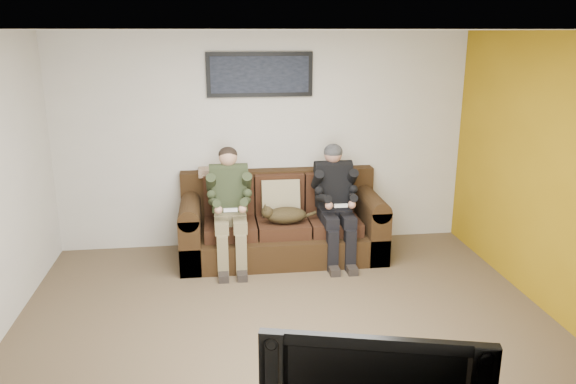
{
  "coord_description": "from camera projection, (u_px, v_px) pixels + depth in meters",
  "views": [
    {
      "loc": [
        -0.59,
        -4.46,
        2.59
      ],
      "look_at": [
        0.15,
        1.2,
        0.95
      ],
      "focal_mm": 35.0,
      "sensor_mm": 36.0,
      "label": 1
    }
  ],
  "objects": [
    {
      "name": "wall_right",
      "position": [
        567.0,
        182.0,
        4.99
      ],
      "size": [
        0.0,
        4.5,
        4.5
      ],
      "primitive_type": "plane",
      "rotation": [
        1.57,
        0.0,
        -1.57
      ],
      "color": "beige",
      "rests_on": "ground"
    },
    {
      "name": "cat",
      "position": [
        285.0,
        215.0,
        6.4
      ],
      "size": [
        0.66,
        0.26,
        0.24
      ],
      "color": "#42341A",
      "rests_on": "sofa"
    },
    {
      "name": "television",
      "position": [
        374.0,
        383.0,
        2.99
      ],
      "size": [
        1.19,
        0.45,
        0.68
      ],
      "primitive_type": "imported",
      "rotation": [
        0.0,
        0.0,
        -0.26
      ],
      "color": "black",
      "rests_on": "tv_stand"
    },
    {
      "name": "sofa",
      "position": [
        281.0,
        224.0,
        6.7
      ],
      "size": [
        2.36,
        1.02,
        0.96
      ],
      "color": "black",
      "rests_on": "ground"
    },
    {
      "name": "throw_blanket",
      "position": [
        219.0,
        172.0,
        6.73
      ],
      "size": [
        0.48,
        0.24,
        0.09
      ],
      "primitive_type": "cube",
      "color": "#C2A98F",
      "rests_on": "sofa"
    },
    {
      "name": "person_right",
      "position": [
        335.0,
        196.0,
        6.48
      ],
      "size": [
        0.51,
        0.86,
        1.34
      ],
      "color": "black",
      "rests_on": "sofa"
    },
    {
      "name": "floor",
      "position": [
        288.0,
        331.0,
        5.04
      ],
      "size": [
        5.0,
        5.0,
        0.0
      ],
      "primitive_type": "plane",
      "color": "brown",
      "rests_on": "ground"
    },
    {
      "name": "person_left",
      "position": [
        230.0,
        200.0,
        6.33
      ],
      "size": [
        0.51,
        0.87,
        1.33
      ],
      "color": "olive",
      "rests_on": "sofa"
    },
    {
      "name": "framed_poster",
      "position": [
        260.0,
        75.0,
        6.56
      ],
      "size": [
        1.25,
        0.05,
        0.52
      ],
      "color": "black",
      "rests_on": "wall_back"
    },
    {
      "name": "accent_wall_right",
      "position": [
        566.0,
        182.0,
        4.99
      ],
      "size": [
        0.0,
        4.5,
        4.5
      ],
      "primitive_type": "plane",
      "rotation": [
        1.57,
        0.0,
        -1.57
      ],
      "color": "#A17910",
      "rests_on": "ground"
    },
    {
      "name": "wall_back",
      "position": [
        264.0,
        141.0,
        6.82
      ],
      "size": [
        5.0,
        0.0,
        5.0
      ],
      "primitive_type": "plane",
      "rotation": [
        1.57,
        0.0,
        0.0
      ],
      "color": "beige",
      "rests_on": "ground"
    },
    {
      "name": "ceiling",
      "position": [
        289.0,
        30.0,
        4.32
      ],
      "size": [
        5.0,
        5.0,
        0.0
      ],
      "primitive_type": "plane",
      "rotation": [
        3.14,
        0.0,
        0.0
      ],
      "color": "silver",
      "rests_on": "ground"
    },
    {
      "name": "throw_pillow",
      "position": [
        281.0,
        198.0,
        6.66
      ],
      "size": [
        0.45,
        0.21,
        0.45
      ],
      "primitive_type": "cube",
      "rotation": [
        -0.21,
        0.0,
        0.0
      ],
      "color": "#988963",
      "rests_on": "sofa"
    },
    {
      "name": "wall_front",
      "position": [
        354.0,
        328.0,
        2.53
      ],
      "size": [
        5.0,
        0.0,
        5.0
      ],
      "primitive_type": "plane",
      "rotation": [
        -1.57,
        0.0,
        0.0
      ],
      "color": "beige",
      "rests_on": "ground"
    }
  ]
}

